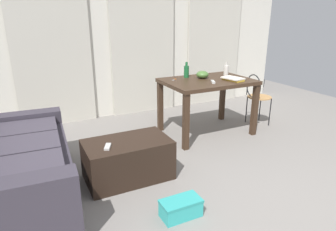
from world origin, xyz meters
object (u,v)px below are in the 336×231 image
(coffee_table, at_px, (128,160))
(bottle_near, at_px, (186,71))
(wire_chair, at_px, (256,93))
(bottle_far, at_px, (226,70))
(couch, at_px, (14,169))
(book_stack, at_px, (233,79))
(tv_remote_on_table, at_px, (213,82))
(shoebox, at_px, (181,208))
(scissors, at_px, (174,79))
(tv_remote_primary, at_px, (108,147))
(craft_table, at_px, (207,87))
(bowl, at_px, (202,75))

(coffee_table, distance_m, bottle_near, 1.75)
(wire_chair, bearing_deg, bottle_far, 157.71)
(couch, distance_m, bottle_far, 3.08)
(book_stack, bearing_deg, coffee_table, -163.22)
(tv_remote_on_table, height_order, shoebox, tv_remote_on_table)
(book_stack, height_order, scissors, book_stack)
(shoebox, bearing_deg, couch, 143.51)
(tv_remote_on_table, distance_m, scissors, 0.55)
(coffee_table, relative_size, shoebox, 2.50)
(tv_remote_primary, xyz_separation_m, shoebox, (0.41, -0.75, -0.35))
(coffee_table, relative_size, bottle_far, 4.39)
(wire_chair, bearing_deg, couch, -170.68)
(couch, xyz_separation_m, tv_remote_on_table, (2.47, 0.42, 0.49))
(couch, bearing_deg, craft_table, 13.73)
(scissors, bearing_deg, tv_remote_primary, -141.61)
(scissors, relative_size, shoebox, 0.28)
(wire_chair, relative_size, book_stack, 2.50)
(couch, xyz_separation_m, shoebox, (1.24, -0.92, -0.23))
(coffee_table, distance_m, tv_remote_primary, 0.32)
(shoebox, bearing_deg, tv_remote_primary, 118.47)
(tv_remote_on_table, bearing_deg, craft_table, 103.18)
(book_stack, relative_size, shoebox, 0.92)
(bowl, relative_size, scissors, 1.79)
(bottle_near, distance_m, tv_remote_primary, 1.89)
(coffee_table, relative_size, bottle_near, 3.94)
(bottle_near, height_order, bowl, bottle_near)
(bottle_far, xyz_separation_m, scissors, (-0.83, 0.08, -0.08))
(book_stack, relative_size, tv_remote_primary, 2.28)
(bowl, bearing_deg, couch, -163.55)
(couch, relative_size, coffee_table, 2.08)
(wire_chair, relative_size, bottle_far, 4.03)
(bottle_far, distance_m, shoebox, 2.50)
(couch, relative_size, scissors, 18.47)
(coffee_table, bearing_deg, craft_table, 26.28)
(tv_remote_primary, bearing_deg, book_stack, 41.47)
(couch, bearing_deg, tv_remote_on_table, 9.74)
(wire_chair, distance_m, book_stack, 0.68)
(craft_table, xyz_separation_m, tv_remote_on_table, (-0.05, -0.19, 0.12))
(tv_remote_on_table, xyz_separation_m, scissors, (-0.37, 0.41, -0.01))
(bottle_far, distance_m, tv_remote_primary, 2.33)
(wire_chair, bearing_deg, craft_table, 176.15)
(wire_chair, distance_m, bottle_far, 0.62)
(bottle_near, xyz_separation_m, scissors, (-0.23, -0.06, -0.09))
(book_stack, bearing_deg, tv_remote_on_table, 179.39)
(book_stack, bearing_deg, wire_chair, 13.01)
(coffee_table, height_order, scissors, scissors)
(shoebox, bearing_deg, bottle_near, 59.03)
(craft_table, height_order, book_stack, book_stack)
(book_stack, bearing_deg, bowl, 132.75)
(craft_table, xyz_separation_m, bottle_far, (0.41, 0.13, 0.19))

